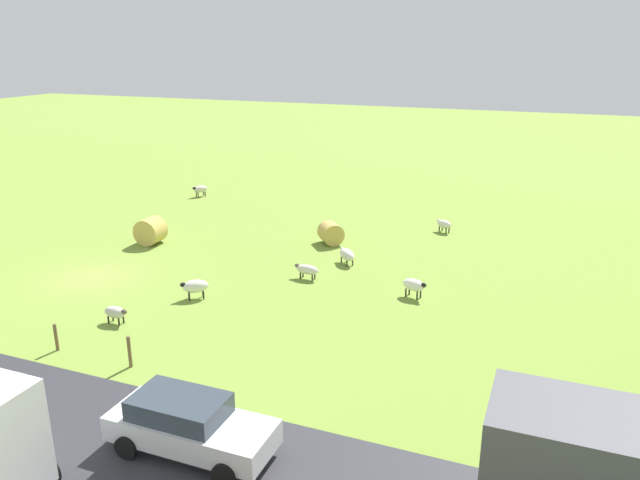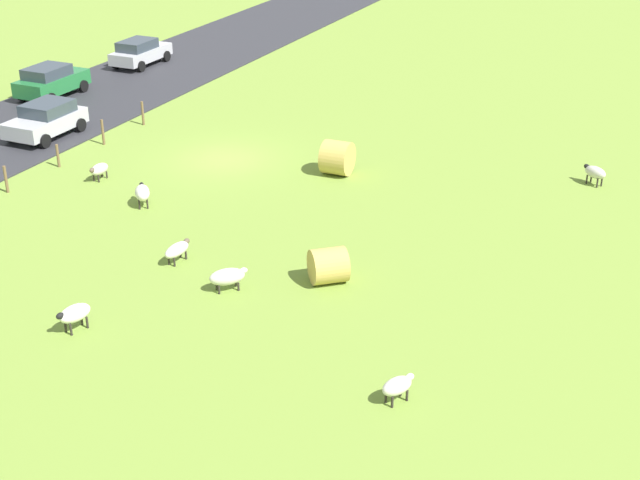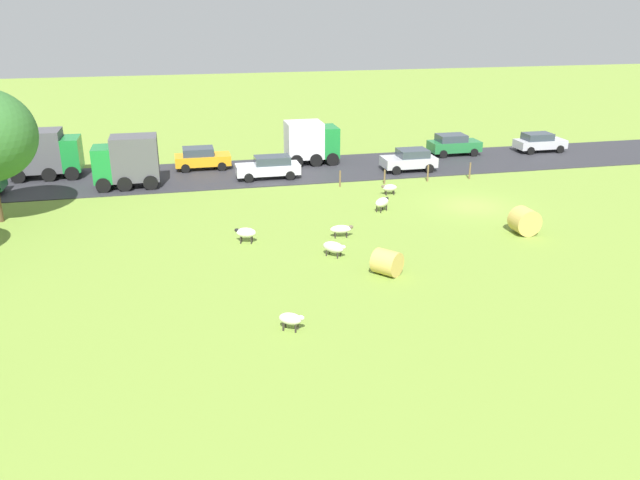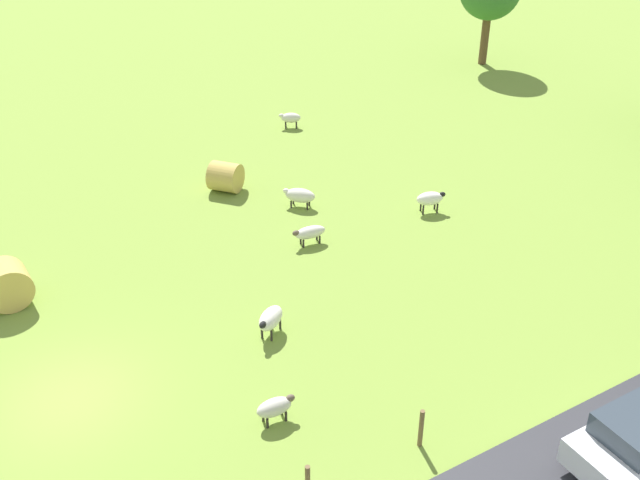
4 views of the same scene
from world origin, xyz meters
The scene contains 18 objects.
ground_plane centered at (0.00, 0.00, 0.00)m, with size 160.00×160.00×0.00m, color olive.
road_strip centered at (11.07, 0.00, 0.03)m, with size 8.00×80.00×0.06m, color #2D2D33.
sheep_0 centered at (-3.58, 9.35, 0.46)m, with size 0.56×1.26×0.68m.
sheep_1 centered at (-15.32, -3.72, 0.54)m, with size 1.11×0.93×0.79m.
sheep_2 centered at (-13.16, 13.84, 0.48)m, with size 0.86×1.05×0.72m.
sheep_3 centered at (-6.14, 10.40, 0.48)m, with size 1.21×1.21×0.76m.
sheep_4 centered at (-3.29, 14.42, 0.56)m, with size 0.80×1.18×0.83m.
sheep_5 centered at (0.27, 5.82, 0.56)m, with size 1.10×1.20×0.84m.
sheep_6 centered at (3.49, 4.27, 0.46)m, with size 0.51×1.06×0.70m.
hay_bale_0 centered at (-5.22, -0.48, 0.72)m, with size 1.44×1.44×1.15m, color tan.
hay_bale_1 centered at (-8.84, 8.54, 0.59)m, with size 1.18×1.18×1.15m, color tan.
fence_post_0 centered at (6.04, -2.58, 0.59)m, with size 0.12×0.12×1.18m, color brown.
fence_post_1 centered at (6.04, 0.59, 0.59)m, with size 0.12×0.12×1.19m, color brown.
fence_post_2 centered at (6.04, 3.77, 0.51)m, with size 0.12×0.12×1.02m, color brown.
fence_post_3 centered at (6.04, 6.94, 0.56)m, with size 0.12×0.12×1.13m, color brown.
car_1 centered at (12.65, -11.90, 0.87)m, with size 2.01×4.12×1.56m.
car_3 centered at (13.14, -4.44, 0.93)m, with size 2.13×4.10×1.68m.
car_4 centered at (9.07, 0.84, 0.88)m, with size 2.20×3.92×1.58m.
Camera 2 is at (-19.40, 32.32, 13.92)m, focal length 50.68 mm.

